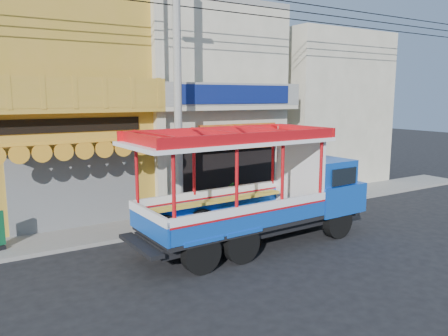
{
  "coord_description": "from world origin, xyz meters",
  "views": [
    {
      "loc": [
        -7.19,
        -9.75,
        4.49
      ],
      "look_at": [
        0.27,
        2.5,
        2.12
      ],
      "focal_mm": 35.0,
      "sensor_mm": 36.0,
      "label": 1
    }
  ],
  "objects_px": {
    "utility_pole": "(182,79)",
    "songthaew_truck": "(269,187)",
    "potted_plant_a": "(223,198)",
    "potted_plant_b": "(290,192)"
  },
  "relations": [
    {
      "from": "potted_plant_a",
      "to": "potted_plant_b",
      "type": "xyz_separation_m",
      "value": [
        2.78,
        -0.59,
        0.01
      ]
    },
    {
      "from": "potted_plant_a",
      "to": "potted_plant_b",
      "type": "relative_size",
      "value": 0.99
    },
    {
      "from": "utility_pole",
      "to": "potted_plant_a",
      "type": "relative_size",
      "value": 26.04
    },
    {
      "from": "songthaew_truck",
      "to": "potted_plant_b",
      "type": "bearing_deg",
      "value": 41.17
    },
    {
      "from": "utility_pole",
      "to": "songthaew_truck",
      "type": "height_order",
      "value": "utility_pole"
    },
    {
      "from": "potted_plant_a",
      "to": "utility_pole",
      "type": "bearing_deg",
      "value": 150.25
    },
    {
      "from": "utility_pole",
      "to": "songthaew_truck",
      "type": "xyz_separation_m",
      "value": [
        1.68,
        -2.56,
        -3.32
      ]
    },
    {
      "from": "potted_plant_a",
      "to": "potted_plant_b",
      "type": "height_order",
      "value": "potted_plant_b"
    },
    {
      "from": "utility_pole",
      "to": "potted_plant_b",
      "type": "distance_m",
      "value": 6.52
    },
    {
      "from": "songthaew_truck",
      "to": "potted_plant_a",
      "type": "distance_m",
      "value": 3.54
    }
  ]
}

